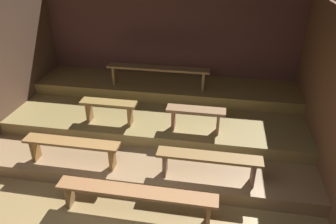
# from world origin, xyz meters

# --- Properties ---
(ground) EXTENTS (6.48, 5.36, 0.08)m
(ground) POSITION_xyz_m (0.00, 2.28, -0.04)
(ground) COLOR olive
(wall_back) EXTENTS (6.48, 0.06, 2.60)m
(wall_back) POSITION_xyz_m (0.00, 4.59, 1.30)
(wall_back) COLOR brown
(wall_back) RESTS_ON ground
(wall_right) EXTENTS (0.06, 5.36, 2.60)m
(wall_right) POSITION_xyz_m (2.87, 2.28, 1.30)
(wall_right) COLOR brown
(wall_right) RESTS_ON ground
(platform_lower) EXTENTS (5.68, 3.32, 0.24)m
(platform_lower) POSITION_xyz_m (0.00, 2.90, 0.12)
(platform_lower) COLOR #907351
(platform_lower) RESTS_ON ground
(platform_middle) EXTENTS (5.68, 2.43, 0.24)m
(platform_middle) POSITION_xyz_m (0.00, 3.35, 0.35)
(platform_middle) COLOR olive
(platform_middle) RESTS_ON platform_lower
(platform_upper) EXTENTS (5.68, 1.15, 0.24)m
(platform_upper) POSITION_xyz_m (0.00, 3.98, 0.59)
(platform_upper) COLOR olive
(platform_upper) RESTS_ON platform_middle
(bench_floor_center) EXTENTS (2.28, 0.25, 0.43)m
(bench_floor_center) POSITION_xyz_m (0.14, 0.87, 0.36)
(bench_floor_center) COLOR #8D5F39
(bench_floor_center) RESTS_ON ground
(bench_lower_left) EXTENTS (1.58, 0.25, 0.43)m
(bench_lower_left) POSITION_xyz_m (-1.10, 1.53, 0.58)
(bench_lower_left) COLOR olive
(bench_lower_left) RESTS_ON platform_lower
(bench_lower_right) EXTENTS (1.58, 0.25, 0.43)m
(bench_lower_right) POSITION_xyz_m (1.10, 1.53, 0.58)
(bench_lower_right) COLOR olive
(bench_lower_right) RESTS_ON platform_lower
(bench_middle_left) EXTENTS (1.03, 0.25, 0.43)m
(bench_middle_left) POSITION_xyz_m (-0.80, 2.51, 0.79)
(bench_middle_left) COLOR olive
(bench_middle_left) RESTS_ON platform_middle
(bench_middle_right) EXTENTS (1.03, 0.25, 0.43)m
(bench_middle_right) POSITION_xyz_m (0.80, 2.51, 0.79)
(bench_middle_right) COLOR olive
(bench_middle_right) RESTS_ON platform_middle
(bench_upper_center) EXTENTS (2.17, 0.25, 0.43)m
(bench_upper_center) POSITION_xyz_m (-0.13, 3.77, 1.06)
(bench_upper_center) COLOR olive
(bench_upper_center) RESTS_ON platform_upper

